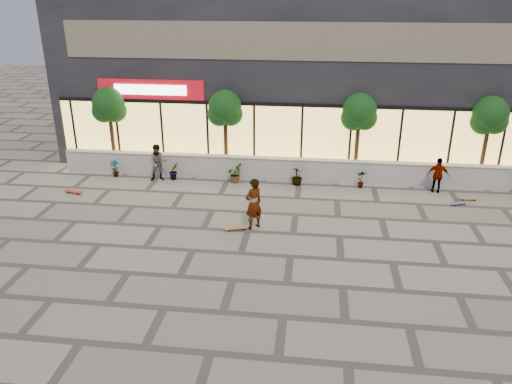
# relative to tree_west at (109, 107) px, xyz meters

# --- Properties ---
(ground) EXTENTS (80.00, 80.00, 0.00)m
(ground) POSITION_rel_tree_west_xyz_m (9.00, -7.70, -2.99)
(ground) COLOR #9E9789
(ground) RESTS_ON ground
(planter_wall) EXTENTS (22.00, 0.42, 1.04)m
(planter_wall) POSITION_rel_tree_west_xyz_m (9.00, -0.70, -2.46)
(planter_wall) COLOR silver
(planter_wall) RESTS_ON ground
(retail_building) EXTENTS (24.00, 9.17, 8.50)m
(retail_building) POSITION_rel_tree_west_xyz_m (9.00, 4.79, 1.26)
(retail_building) COLOR black
(retail_building) RESTS_ON ground
(shrub_a) EXTENTS (0.43, 0.29, 0.81)m
(shrub_a) POSITION_rel_tree_west_xyz_m (0.50, -1.25, -2.58)
(shrub_a) COLOR #133C14
(shrub_a) RESTS_ON ground
(shrub_b) EXTENTS (0.57, 0.57, 0.81)m
(shrub_b) POSITION_rel_tree_west_xyz_m (3.30, -1.25, -2.58)
(shrub_b) COLOR #133C14
(shrub_b) RESTS_ON ground
(shrub_c) EXTENTS (0.68, 0.77, 0.81)m
(shrub_c) POSITION_rel_tree_west_xyz_m (6.10, -1.25, -2.58)
(shrub_c) COLOR #133C14
(shrub_c) RESTS_ON ground
(shrub_d) EXTENTS (0.64, 0.64, 0.81)m
(shrub_d) POSITION_rel_tree_west_xyz_m (8.90, -1.25, -2.58)
(shrub_d) COLOR #133C14
(shrub_d) RESTS_ON ground
(shrub_e) EXTENTS (0.46, 0.35, 0.81)m
(shrub_e) POSITION_rel_tree_west_xyz_m (11.70, -1.25, -2.58)
(shrub_e) COLOR #133C14
(shrub_e) RESTS_ON ground
(tree_west) EXTENTS (1.60, 1.50, 3.92)m
(tree_west) POSITION_rel_tree_west_xyz_m (0.00, 0.00, 0.00)
(tree_west) COLOR #432418
(tree_west) RESTS_ON ground
(tree_midwest) EXTENTS (1.60, 1.50, 3.92)m
(tree_midwest) POSITION_rel_tree_west_xyz_m (5.50, 0.00, 0.00)
(tree_midwest) COLOR #432418
(tree_midwest) RESTS_ON ground
(tree_mideast) EXTENTS (1.60, 1.50, 3.92)m
(tree_mideast) POSITION_rel_tree_west_xyz_m (11.50, 0.00, 0.00)
(tree_mideast) COLOR #432418
(tree_mideast) RESTS_ON ground
(tree_east) EXTENTS (1.60, 1.50, 3.92)m
(tree_east) POSITION_rel_tree_west_xyz_m (17.00, 0.00, 0.00)
(tree_east) COLOR #432418
(tree_east) RESTS_ON ground
(skater_center) EXTENTS (0.82, 0.82, 1.92)m
(skater_center) POSITION_rel_tree_west_xyz_m (7.54, -5.77, -2.03)
(skater_center) COLOR white
(skater_center) RESTS_ON ground
(skater_left) EXTENTS (0.96, 0.83, 1.69)m
(skater_left) POSITION_rel_tree_west_xyz_m (2.66, -1.45, -2.14)
(skater_left) COLOR #92815E
(skater_left) RESTS_ON ground
(skater_right_near) EXTENTS (0.95, 0.52, 1.54)m
(skater_right_near) POSITION_rel_tree_west_xyz_m (14.86, -1.40, -2.21)
(skater_right_near) COLOR white
(skater_right_near) RESTS_ON ground
(skateboard_center) EXTENTS (0.88, 0.51, 0.10)m
(skateboard_center) POSITION_rel_tree_west_xyz_m (6.94, -6.03, -2.90)
(skateboard_center) COLOR olive
(skateboard_center) RESTS_ON ground
(skateboard_left) EXTENTS (0.87, 0.42, 0.10)m
(skateboard_left) POSITION_rel_tree_west_xyz_m (-0.50, -3.43, -2.90)
(skateboard_left) COLOR #B42821
(skateboard_left) RESTS_ON ground
(skateboard_right_near) EXTENTS (0.78, 0.25, 0.09)m
(skateboard_right_near) POSITION_rel_tree_west_xyz_m (16.00, -2.15, -2.91)
(skateboard_right_near) COLOR olive
(skateboard_right_near) RESTS_ON ground
(skateboard_right_far) EXTENTS (0.73, 0.45, 0.09)m
(skateboard_right_far) POSITION_rel_tree_west_xyz_m (15.50, -2.68, -2.91)
(skateboard_right_far) COLOR #525296
(skateboard_right_far) RESTS_ON ground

